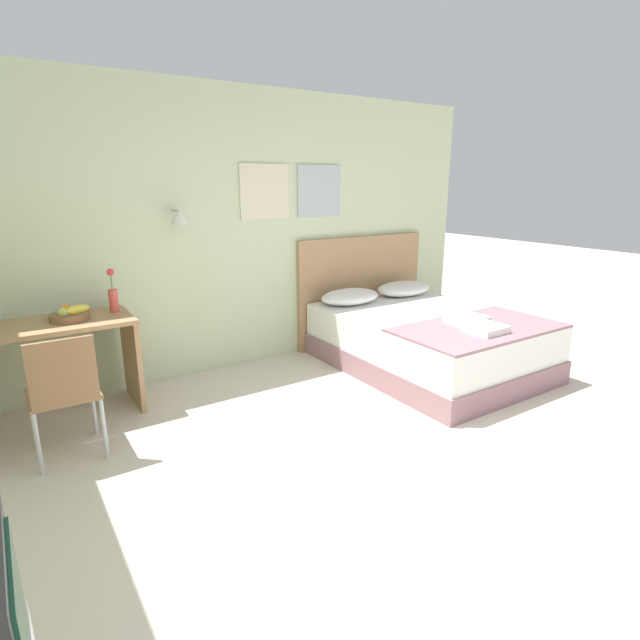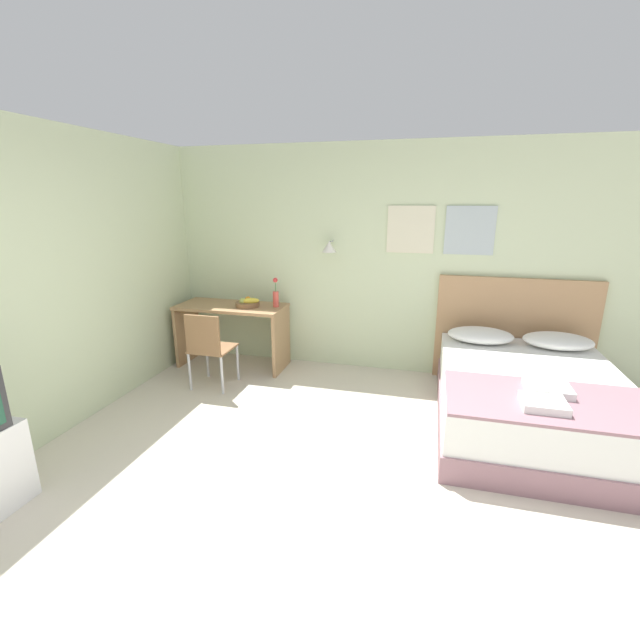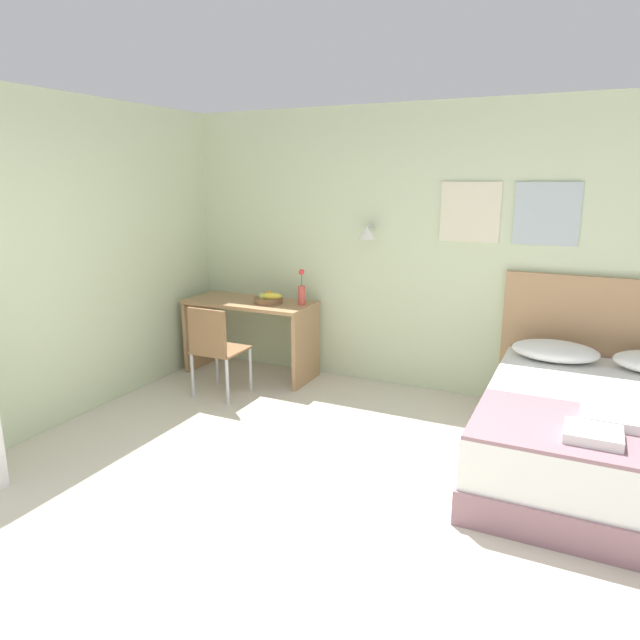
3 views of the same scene
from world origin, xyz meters
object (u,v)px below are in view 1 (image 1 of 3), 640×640
(fruit_bowl, at_px, (70,315))
(desk, at_px, (42,354))
(bed, at_px, (427,341))
(desk_chair, at_px, (64,389))
(folded_towel_near_foot, at_px, (467,319))
(headboard, at_px, (361,289))
(folded_towel_mid_bed, at_px, (487,329))
(pillow_left, at_px, (350,297))
(flower_vase, at_px, (113,296))
(pillow_right, at_px, (403,289))
(throw_blanket, at_px, (479,328))

(fruit_bowl, bearing_deg, desk, 177.04)
(bed, relative_size, desk_chair, 2.42)
(folded_towel_near_foot, relative_size, desk, 0.25)
(bed, distance_m, fruit_bowl, 3.18)
(headboard, distance_m, folded_towel_mid_bed, 1.83)
(pillow_left, bearing_deg, folded_towel_near_foot, -72.62)
(desk, distance_m, flower_vase, 0.67)
(bed, distance_m, pillow_right, 0.93)
(bed, relative_size, fruit_bowl, 6.90)
(pillow_right, distance_m, folded_towel_mid_bed, 1.60)
(throw_blanket, bearing_deg, flower_vase, 152.41)
(throw_blanket, distance_m, folded_towel_mid_bed, 0.17)
(bed, bearing_deg, flower_vase, 163.34)
(folded_towel_near_foot, distance_m, fruit_bowl, 3.29)
(pillow_right, xyz_separation_m, folded_towel_near_foot, (-0.37, -1.24, -0.02))
(folded_towel_mid_bed, xyz_separation_m, fruit_bowl, (-2.97, 1.49, 0.22))
(bed, distance_m, headboard, 1.13)
(throw_blanket, xyz_separation_m, folded_towel_near_foot, (0.01, 0.15, 0.04))
(pillow_left, xyz_separation_m, pillow_right, (0.76, 0.00, 0.00))
(desk, bearing_deg, desk_chair, -85.19)
(pillow_right, xyz_separation_m, fruit_bowl, (-3.43, -0.04, 0.20))
(pillow_left, bearing_deg, desk_chair, -165.36)
(folded_towel_near_foot, height_order, folded_towel_mid_bed, same)
(pillow_left, xyz_separation_m, flower_vase, (-2.34, 0.04, 0.29))
(flower_vase, bearing_deg, folded_towel_mid_bed, -30.71)
(throw_blanket, bearing_deg, desk, 157.56)
(folded_towel_mid_bed, distance_m, desk, 3.53)
(pillow_right, height_order, flower_vase, flower_vase)
(desk_chair, bearing_deg, pillow_left, 14.64)
(throw_blanket, bearing_deg, folded_towel_mid_bed, -119.03)
(headboard, distance_m, flower_vase, 2.75)
(headboard, bearing_deg, flower_vase, -174.50)
(flower_vase, bearing_deg, headboard, 5.50)
(headboard, xyz_separation_m, folded_towel_near_foot, (0.01, -1.54, -0.01))
(desk, xyz_separation_m, fruit_bowl, (0.23, -0.01, 0.27))
(pillow_right, height_order, desk_chair, desk_chair)
(pillow_left, relative_size, desk_chair, 0.78)
(folded_towel_mid_bed, height_order, fruit_bowl, fruit_bowl)
(headboard, height_order, desk_chair, headboard)
(flower_vase, bearing_deg, folded_towel_near_foot, -25.03)
(pillow_right, xyz_separation_m, flower_vase, (-3.09, 0.04, 0.29))
(bed, relative_size, desk, 1.58)
(headboard, height_order, flower_vase, headboard)
(pillow_right, bearing_deg, desk_chair, -168.34)
(desk, bearing_deg, pillow_right, 0.49)
(throw_blanket, relative_size, desk_chair, 1.75)
(pillow_right, distance_m, folded_towel_near_foot, 1.29)
(headboard, height_order, folded_towel_mid_bed, headboard)
(headboard, height_order, desk, headboard)
(folded_towel_mid_bed, bearing_deg, flower_vase, 149.29)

